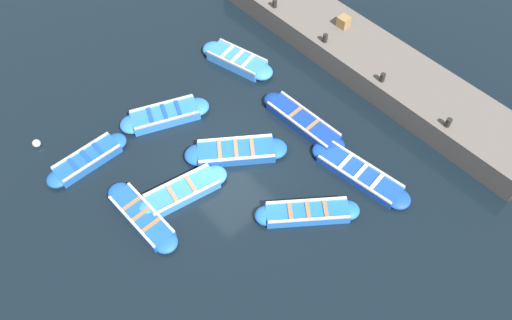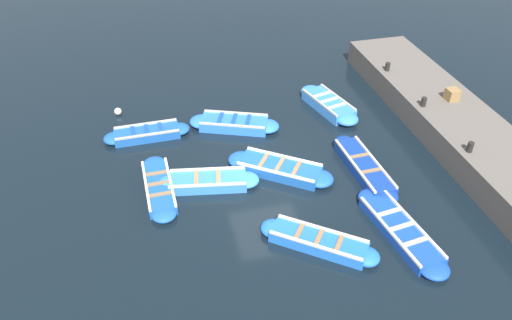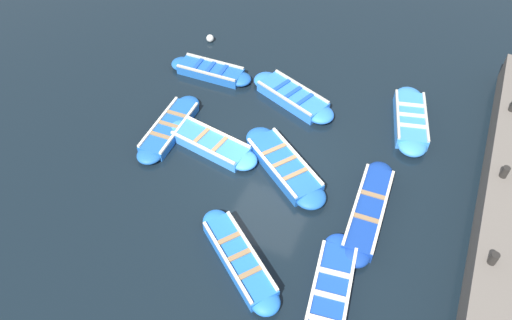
# 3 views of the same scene
# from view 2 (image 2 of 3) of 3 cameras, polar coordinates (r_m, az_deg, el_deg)

# --- Properties ---
(ground_plane) EXTENTS (120.00, 120.00, 0.00)m
(ground_plane) POSITION_cam_2_polar(r_m,az_deg,el_deg) (16.77, 1.52, -2.01)
(ground_plane) COLOR black
(boat_outer_left) EXTENTS (0.92, 3.41, 0.37)m
(boat_outer_left) POSITION_cam_2_polar(r_m,az_deg,el_deg) (16.44, -11.05, -3.07)
(boat_outer_left) COLOR #1E59AD
(boat_outer_left) RESTS_ON ground
(boat_end_of_row) EXTENTS (1.37, 4.03, 0.36)m
(boat_end_of_row) POSITION_cam_2_polar(r_m,az_deg,el_deg) (15.29, 16.17, -7.73)
(boat_end_of_row) COLOR #1947B7
(boat_end_of_row) RESTS_ON ground
(boat_near_quay) EXTENTS (3.55, 2.13, 0.44)m
(boat_near_quay) POSITION_cam_2_polar(r_m,az_deg,el_deg) (19.13, -2.52, 4.16)
(boat_near_quay) COLOR blue
(boat_near_quay) RESTS_ON ground
(boat_stern_in) EXTENTS (3.19, 0.89, 0.40)m
(boat_stern_in) POSITION_cam_2_polar(r_m,az_deg,el_deg) (19.03, -12.34, 2.98)
(boat_stern_in) COLOR #1E59AD
(boat_stern_in) RESTS_ON ground
(boat_alongside) EXTENTS (1.73, 3.49, 0.47)m
(boat_alongside) POSITION_cam_2_polar(r_m,az_deg,el_deg) (20.52, 8.26, 6.29)
(boat_alongside) COLOR #3884E0
(boat_alongside) RESTS_ON ground
(boat_mid_row) EXTENTS (3.56, 2.94, 0.42)m
(boat_mid_row) POSITION_cam_2_polar(r_m,az_deg,el_deg) (16.86, 2.71, -1.02)
(boat_mid_row) COLOR #1E59AD
(boat_mid_row) RESTS_ON ground
(boat_tucked) EXTENTS (0.98, 3.91, 0.42)m
(boat_tucked) POSITION_cam_2_polar(r_m,az_deg,el_deg) (17.29, 12.23, -0.84)
(boat_tucked) COLOR navy
(boat_tucked) RESTS_ON ground
(boat_inner_gap) EXTENTS (3.48, 1.42, 0.40)m
(boat_inner_gap) POSITION_cam_2_polar(r_m,az_deg,el_deg) (16.40, -5.55, -2.47)
(boat_inner_gap) COLOR #3884E0
(boat_inner_gap) RESTS_ON ground
(boat_centre) EXTENTS (3.24, 2.72, 0.42)m
(boat_centre) POSITION_cam_2_polar(r_m,az_deg,el_deg) (14.44, 7.15, -9.27)
(boat_centre) COLOR blue
(boat_centre) RESTS_ON ground
(quay_wall) EXTENTS (2.71, 15.15, 1.00)m
(quay_wall) POSITION_cam_2_polar(r_m,az_deg,el_deg) (19.44, 22.89, 2.64)
(quay_wall) COLOR #605951
(quay_wall) RESTS_ON ground
(bollard_north) EXTENTS (0.20, 0.20, 0.35)m
(bollard_north) POSITION_cam_2_polar(r_m,az_deg,el_deg) (21.80, 14.80, 10.28)
(bollard_north) COLOR black
(bollard_north) RESTS_ON quay_wall
(bollard_mid_north) EXTENTS (0.20, 0.20, 0.35)m
(bollard_mid_north) POSITION_cam_2_polar(r_m,az_deg,el_deg) (19.58, 18.62, 6.32)
(bollard_mid_north) COLOR black
(bollard_mid_north) RESTS_ON quay_wall
(bollard_mid_south) EXTENTS (0.20, 0.20, 0.35)m
(bollard_mid_south) POSITION_cam_2_polar(r_m,az_deg,el_deg) (17.57, 23.28, 1.38)
(bollard_mid_south) COLOR black
(bollard_mid_south) RESTS_ON quay_wall
(wooden_crate) EXTENTS (0.46, 0.46, 0.44)m
(wooden_crate) POSITION_cam_2_polar(r_m,az_deg,el_deg) (20.34, 21.51, 6.98)
(wooden_crate) COLOR olive
(wooden_crate) RESTS_ON quay_wall
(buoy_orange_near) EXTENTS (0.30, 0.30, 0.30)m
(buoy_orange_near) POSITION_cam_2_polar(r_m,az_deg,el_deg) (20.71, -15.50, 5.37)
(buoy_orange_near) COLOR silver
(buoy_orange_near) RESTS_ON ground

